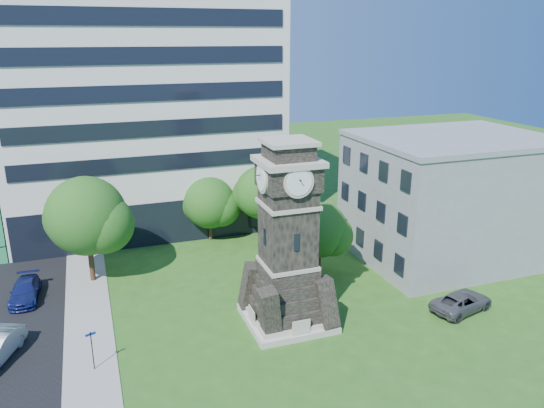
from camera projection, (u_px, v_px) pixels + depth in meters
name	position (u px, v px, depth m)	size (l,w,h in m)	color
ground	(253.00, 345.00, 32.59)	(160.00, 160.00, 0.00)	#245418
sidewalk	(89.00, 331.00, 34.04)	(3.00, 70.00, 0.06)	gray
clock_tower	(288.00, 247.00, 33.74)	(5.40, 5.40, 12.22)	#BFB5A6
office_tall	(138.00, 79.00, 50.45)	(26.20, 15.11, 28.60)	silver
office_low	(450.00, 197.00, 44.56)	(15.20, 12.20, 10.40)	gray
car_street_north	(25.00, 291.00, 38.01)	(1.85, 4.55, 1.32)	navy
car_east_lot	(462.00, 302.00, 36.48)	(2.19, 4.74, 1.32)	#515156
park_bench	(313.00, 312.00, 35.38)	(1.92, 0.51, 0.99)	black
street_sign	(92.00, 346.00, 29.71)	(0.59, 0.06, 2.45)	black
tree_nw	(88.00, 218.00, 39.68)	(6.58, 5.98, 8.29)	#332114
tree_nc	(210.00, 204.00, 48.41)	(5.19, 4.72, 5.96)	#332114
tree_ne	(262.00, 194.00, 48.10)	(5.28, 4.80, 6.97)	#332114
tree_east	(321.00, 232.00, 40.98)	(4.75, 4.31, 5.99)	#332114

